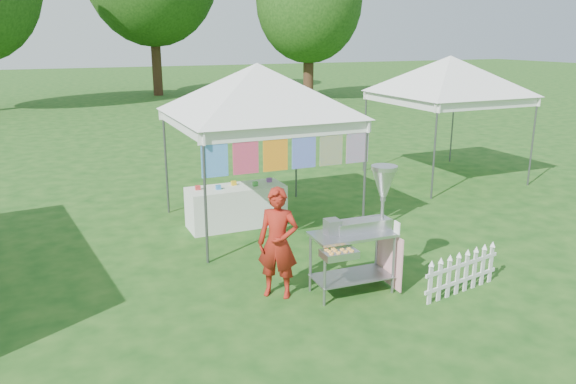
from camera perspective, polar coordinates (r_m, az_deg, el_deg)
name	(u,v)px	position (r m, az deg, el deg)	size (l,w,h in m)	color
ground	(352,301)	(7.79, 6.54, -10.92)	(120.00, 120.00, 0.00)	#154513
canopy_main	(257,64)	(10.14, -3.15, 12.89)	(4.24, 4.24, 3.45)	#59595E
canopy_right	(451,56)	(14.26, 16.21, 13.13)	(4.24, 4.24, 3.45)	#59595E
tree_right	(309,1)	(31.15, 2.16, 18.81)	(5.60, 5.60, 8.42)	#381E14
donut_cart	(366,220)	(7.73, 7.89, -2.86)	(1.30, 0.83, 1.76)	gray
vendor	(278,243)	(7.60, -1.03, -5.21)	(0.56, 0.37, 1.54)	maroon
picket_fence	(462,274)	(8.21, 17.24, -7.92)	(1.42, 0.27, 0.56)	silver
display_table	(236,206)	(10.55, -5.27, -1.45)	(1.80, 0.70, 0.76)	white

